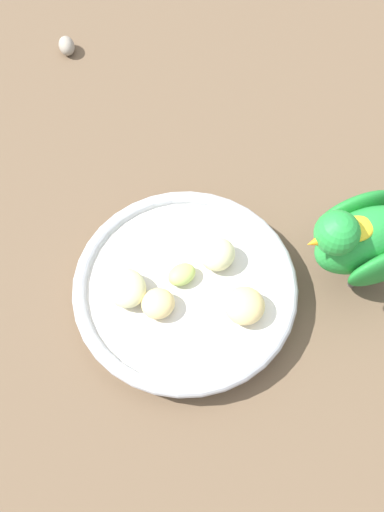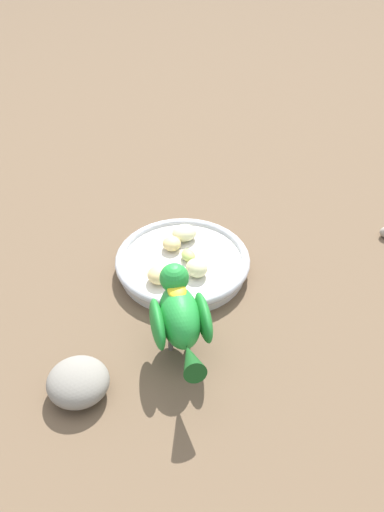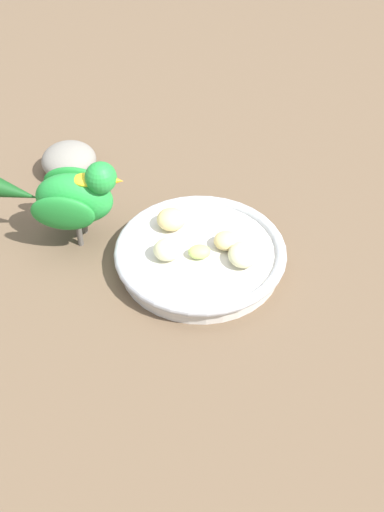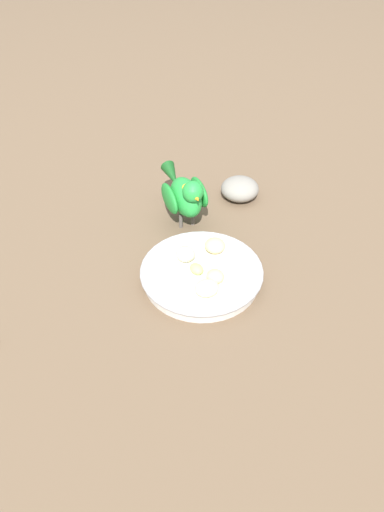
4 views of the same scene
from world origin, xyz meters
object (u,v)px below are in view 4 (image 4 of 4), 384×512
(apple_piece_0, at_px, (207,288))
(apple_piece_1, at_px, (197,269))
(parrot, at_px, (185,194))
(apple_piece_4, at_px, (188,253))
(rock_large, at_px, (240,189))
(apple_piece_2, at_px, (215,245))
(apple_piece_3, at_px, (215,276))
(feeding_bowl, at_px, (202,274))

(apple_piece_0, distance_m, apple_piece_1, 0.05)
(apple_piece_0, relative_size, parrot, 0.24)
(apple_piece_4, height_order, parrot, parrot)
(rock_large, bearing_deg, apple_piece_2, -59.06)
(apple_piece_3, xyz_separation_m, apple_piece_4, (-0.07, 0.00, 0.00))
(feeding_bowl, relative_size, apple_piece_3, 6.86)
(feeding_bowl, xyz_separation_m, rock_large, (-0.13, 0.23, 0.01))
(apple_piece_0, height_order, apple_piece_1, apple_piece_0)
(apple_piece_2, relative_size, parrot, 0.22)
(apple_piece_0, xyz_separation_m, rock_large, (-0.17, 0.26, -0.01))
(parrot, bearing_deg, apple_piece_2, 4.33)
(apple_piece_3, relative_size, rock_large, 0.39)
(apple_piece_3, height_order, parrot, parrot)
(rock_large, bearing_deg, apple_piece_4, -68.56)
(apple_piece_2, bearing_deg, parrot, 163.11)
(apple_piece_4, bearing_deg, apple_piece_1, -19.51)
(feeding_bowl, height_order, apple_piece_4, apple_piece_4)
(apple_piece_3, bearing_deg, apple_piece_4, 176.46)
(feeding_bowl, height_order, apple_piece_1, apple_piece_1)
(apple_piece_3, bearing_deg, apple_piece_1, -166.48)
(parrot, height_order, rock_large, parrot)
(apple_piece_1, relative_size, apple_piece_3, 0.89)
(apple_piece_2, xyz_separation_m, parrot, (-0.12, 0.04, 0.03))
(apple_piece_2, distance_m, rock_large, 0.21)
(feeding_bowl, xyz_separation_m, apple_piece_0, (0.04, -0.03, 0.02))
(parrot, bearing_deg, rock_large, 107.20)
(feeding_bowl, height_order, apple_piece_3, apple_piece_3)
(apple_piece_0, bearing_deg, rock_large, 123.54)
(apple_piece_0, relative_size, apple_piece_3, 1.30)
(apple_piece_2, xyz_separation_m, apple_piece_3, (0.06, -0.05, -0.00))
(rock_large, bearing_deg, apple_piece_3, -54.98)
(apple_piece_3, height_order, apple_piece_4, apple_piece_4)
(apple_piece_0, distance_m, rock_large, 0.32)
(apple_piece_1, bearing_deg, feeding_bowl, 68.26)
(apple_piece_1, xyz_separation_m, apple_piece_3, (0.04, 0.01, 0.00))
(feeding_bowl, height_order, apple_piece_2, apple_piece_2)
(apple_piece_4, height_order, rock_large, apple_piece_4)
(feeding_bowl, distance_m, apple_piece_3, 0.04)
(apple_piece_3, height_order, rock_large, same)
(apple_piece_4, xyz_separation_m, rock_large, (-0.09, 0.23, -0.01))
(feeding_bowl, distance_m, apple_piece_1, 0.02)
(feeding_bowl, distance_m, parrot, 0.17)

